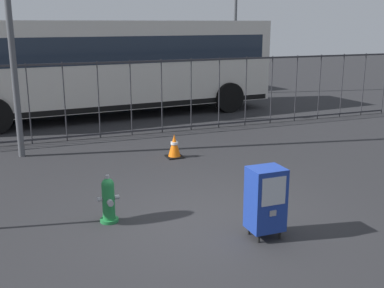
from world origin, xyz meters
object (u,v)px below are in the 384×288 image
Objects in this scene: traffic_cone at (174,146)px; bus_far at (69,54)px; newspaper_box_primary at (266,199)px; bus_near at (111,62)px; fire_hydrant at (108,200)px.

bus_far reaches higher than traffic_cone.
newspaper_box_primary is 0.10× the size of bus_near.
bus_near is (1.89, 8.43, 1.36)m from fire_hydrant.
fire_hydrant is 8.75m from bus_near.
bus_near is at bearing -88.04° from bus_far.
bus_far reaches higher than fire_hydrant.
bus_far is (-0.72, 4.43, 0.00)m from bus_near.
bus_near is (-0.05, 9.75, 1.14)m from newspaper_box_primary.
traffic_cone is at bearing 87.81° from newspaper_box_primary.
bus_far is (-0.77, 14.18, 1.14)m from newspaper_box_primary.
newspaper_box_primary is 4.30m from traffic_cone.
traffic_cone is at bearing -91.87° from bus_far.
bus_near reaches higher than fire_hydrant.
bus_far is at bearing 95.40° from traffic_cone.
fire_hydrant is at bearing -106.96° from bus_near.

